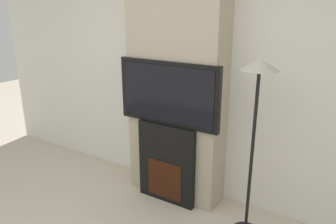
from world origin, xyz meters
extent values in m
cube|color=silver|center=(0.00, 2.03, 1.35)|extent=(6.00, 0.06, 2.70)
cube|color=tan|center=(0.00, 1.82, 1.35)|extent=(1.04, 0.36, 2.70)
cube|color=black|center=(0.00, 1.64, 0.45)|extent=(0.67, 0.14, 0.89)
cube|color=#33160A|center=(0.00, 1.57, 0.27)|extent=(0.41, 0.01, 0.43)
cube|color=black|center=(0.00, 1.64, 1.22)|extent=(1.14, 0.06, 0.66)
cube|color=black|center=(0.00, 1.61, 1.22)|extent=(1.04, 0.01, 0.58)
cylinder|color=black|center=(0.93, 1.54, 0.80)|extent=(0.03, 0.03, 1.55)
cone|color=#B7B2A3|center=(0.93, 1.54, 1.62)|extent=(0.31, 0.31, 0.10)
camera|label=1|loc=(1.68, -1.08, 2.07)|focal=35.00mm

